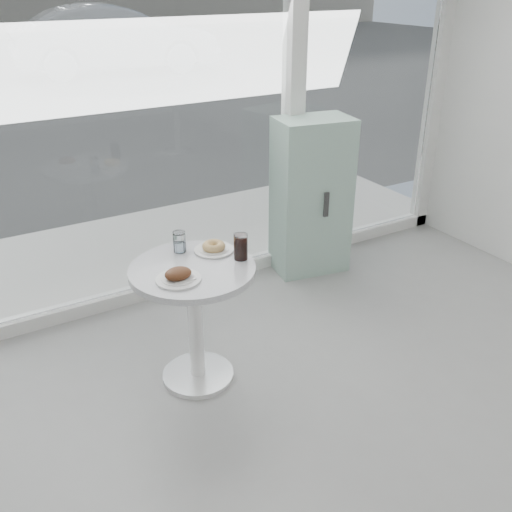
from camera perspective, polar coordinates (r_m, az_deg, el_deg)
storefront at (r=4.14m, az=-6.18°, el=18.74°), size 5.00×0.14×3.00m
main_table at (r=3.34m, az=-6.21°, el=-4.45°), size 0.72×0.72×0.77m
patio_deck at (r=5.31m, az=-9.67°, el=1.20°), size 5.60×1.60×0.05m
mint_cabinet at (r=4.65m, az=5.51°, el=5.93°), size 0.65×0.49×1.27m
car_silver at (r=15.30m, az=-13.90°, el=20.28°), size 5.02×2.13×1.61m
plate_fritter at (r=3.09m, az=-7.73°, el=-1.94°), size 0.25×0.25×0.07m
plate_donut at (r=3.40m, az=-4.25°, el=0.83°), size 0.24×0.24×0.06m
water_tumbler_a at (r=3.40m, az=-7.67°, el=1.25°), size 0.07×0.07×0.11m
water_tumbler_b at (r=3.40m, az=-7.67°, el=1.32°), size 0.08×0.08×0.13m
cola_glass at (r=3.27m, az=-1.54°, el=0.90°), size 0.08×0.08×0.15m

